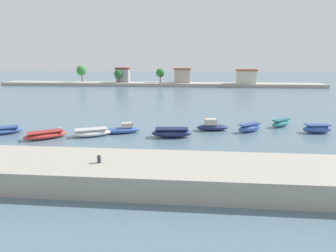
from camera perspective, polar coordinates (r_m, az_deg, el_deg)
ground_plane at (r=33.10m, az=-18.82°, el=-5.06°), size 400.00×400.00×0.00m
seawall_embankment at (r=26.65m, az=-25.33°, el=-8.02°), size 64.37×6.59×1.94m
mooring_bollard at (r=23.45m, az=-14.00°, el=-6.63°), size 0.30×0.30×0.62m
moored_boat_0 at (r=44.96m, az=-31.12°, el=-0.86°), size 5.68×4.55×0.97m
moored_boat_1 at (r=39.74m, az=-23.90°, el=-1.71°), size 5.51×4.63×0.98m
moored_boat_2 at (r=38.85m, az=-15.49°, el=-1.32°), size 5.53×3.73×1.04m
moored_boat_3 at (r=39.47m, az=-9.29°, el=-0.74°), size 5.34×3.21×1.46m
moored_boat_4 at (r=36.95m, az=0.77°, el=-1.41°), size 5.54×2.31×1.24m
moored_boat_5 at (r=41.03m, az=9.08°, el=-0.07°), size 4.84×2.33×1.69m
moored_boat_6 at (r=41.37m, az=16.43°, el=-0.37°), size 4.17×3.53×1.17m
moored_boat_7 at (r=45.99m, az=22.22°, el=0.54°), size 3.85×3.46×1.18m
moored_boat_8 at (r=44.44m, az=28.36°, el=-0.51°), size 4.23×1.99×1.21m
mooring_buoy_1 at (r=51.24m, az=-19.27°, el=1.55°), size 0.25×0.25×0.25m
mooring_buoy_3 at (r=47.25m, az=-17.00°, el=0.75°), size 0.26×0.26×0.26m
mooring_buoy_4 at (r=44.53m, az=-21.50°, el=-0.36°), size 0.29×0.29×0.29m
distant_shoreline at (r=107.82m, az=-1.14°, el=9.13°), size 122.15×9.29×7.57m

